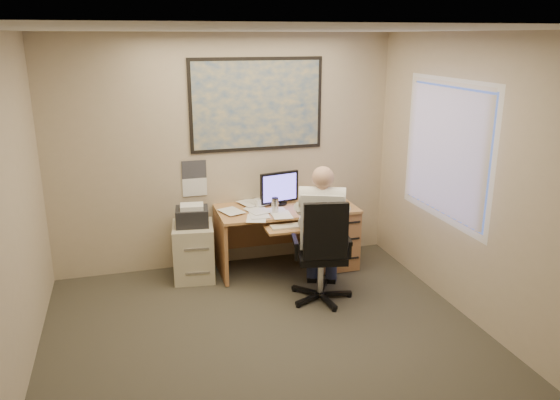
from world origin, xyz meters
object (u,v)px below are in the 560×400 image
object	(u,v)px
person	(320,234)
office_chair	(323,271)
desk	(312,229)
filing_cabinet	(194,246)

from	to	relation	value
person	office_chair	bearing A→B (deg)	-60.55
desk	person	distance (m)	0.92
office_chair	person	size ratio (longest dim) A/B	0.79
filing_cabinet	person	world-z (taller)	person
filing_cabinet	person	xyz separation A→B (m)	(1.20, -0.87, 0.34)
filing_cabinet	person	distance (m)	1.52
desk	person	xyz separation A→B (m)	(-0.21, -0.85, 0.26)
desk	filing_cabinet	distance (m)	1.41
person	desk	bearing A→B (deg)	98.64
office_chair	filing_cabinet	bearing A→B (deg)	152.79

